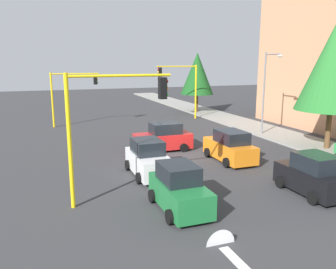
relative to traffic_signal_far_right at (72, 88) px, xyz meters
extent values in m
plane|color=#353538|center=(14.00, 5.62, -3.72)|extent=(120.00, 120.00, 0.00)
cube|color=gray|center=(9.00, 16.12, -3.64)|extent=(80.00, 4.00, 0.15)
cube|color=silver|center=(26.30, 2.62, -3.71)|extent=(2.20, 0.36, 0.01)
cone|color=silver|center=(25.00, 2.62, -3.71)|extent=(0.01, 1.10, 1.10)
cylinder|color=yellow|center=(0.00, -1.88, -1.11)|extent=(0.18, 0.18, 5.22)
cylinder|color=yellow|center=(0.00, 0.37, 1.35)|extent=(0.12, 4.50, 0.12)
cube|color=black|center=(0.00, 2.26, 0.77)|extent=(0.36, 0.32, 0.96)
sphere|color=red|center=(0.00, 2.44, 1.07)|extent=(0.18, 0.18, 0.18)
sphere|color=yellow|center=(0.00, 2.44, 0.77)|extent=(0.18, 0.18, 0.18)
sphere|color=green|center=(0.00, 2.44, 0.47)|extent=(0.18, 0.18, 0.18)
cylinder|color=yellow|center=(20.00, -1.88, -0.82)|extent=(0.18, 0.18, 5.79)
cylinder|color=yellow|center=(20.00, 0.37, 1.93)|extent=(0.12, 4.50, 0.12)
cube|color=black|center=(20.00, 2.26, 1.35)|extent=(0.36, 0.32, 0.96)
sphere|color=red|center=(20.00, 2.44, 1.65)|extent=(0.18, 0.18, 0.18)
sphere|color=yellow|center=(20.00, 2.44, 1.35)|extent=(0.18, 0.18, 0.18)
sphere|color=green|center=(20.00, 2.44, 1.05)|extent=(0.18, 0.18, 0.18)
cylinder|color=yellow|center=(0.00, 13.12, -0.78)|extent=(0.18, 0.18, 5.86)
cylinder|color=yellow|center=(0.00, 10.87, 2.00)|extent=(0.12, 4.50, 0.12)
cube|color=black|center=(0.00, 8.98, 1.42)|extent=(0.36, 0.32, 0.96)
sphere|color=red|center=(0.00, 8.80, 1.72)|extent=(0.18, 0.18, 0.18)
sphere|color=yellow|center=(0.00, 8.80, 1.42)|extent=(0.18, 0.18, 0.18)
sphere|color=green|center=(0.00, 8.80, 1.12)|extent=(0.18, 0.18, 0.18)
cylinder|color=slate|center=(10.00, 14.82, -0.22)|extent=(0.14, 0.14, 7.00)
cylinder|color=slate|center=(10.90, 14.82, 3.08)|extent=(1.80, 0.10, 0.10)
ellipsoid|color=silver|center=(11.80, 14.82, 2.93)|extent=(0.56, 0.28, 0.20)
cylinder|color=brown|center=(-4.00, 15.12, -2.47)|extent=(0.36, 0.36, 2.50)
cone|color=#19511E|center=(-4.00, 15.12, 1.07)|extent=(3.99, 3.99, 4.99)
cylinder|color=brown|center=(16.00, 16.12, -2.17)|extent=(0.36, 0.36, 3.09)
cone|color=#28752D|center=(16.00, 16.12, 2.26)|extent=(4.94, 4.94, 6.18)
cube|color=#1E7238|center=(21.81, 2.38, -3.03)|extent=(3.67, 1.62, 1.05)
cube|color=black|center=(21.63, 2.38, -2.12)|extent=(1.91, 1.43, 0.76)
cylinder|color=black|center=(22.95, 3.25, -3.42)|extent=(0.60, 0.20, 0.60)
cylinder|color=black|center=(22.95, 1.51, -3.42)|extent=(0.60, 0.20, 0.60)
cylinder|color=black|center=(20.67, 3.25, -3.42)|extent=(0.60, 0.20, 0.60)
cylinder|color=black|center=(20.67, 1.51, -3.42)|extent=(0.60, 0.20, 0.60)
cube|color=white|center=(16.90, 2.51, -3.03)|extent=(3.94, 1.70, 1.05)
cube|color=black|center=(16.70, 2.51, -2.12)|extent=(2.05, 1.50, 0.76)
cylinder|color=black|center=(18.12, 3.42, -3.42)|extent=(0.60, 0.20, 0.60)
cylinder|color=black|center=(18.12, 1.59, -3.42)|extent=(0.60, 0.20, 0.60)
cylinder|color=black|center=(15.68, 3.42, -3.42)|extent=(0.60, 0.20, 0.60)
cylinder|color=black|center=(15.68, 1.59, -3.42)|extent=(0.60, 0.20, 0.60)
cube|color=orange|center=(15.96, 8.19, -3.03)|extent=(4.09, 1.72, 1.05)
cube|color=black|center=(16.16, 8.19, -2.12)|extent=(2.13, 1.52, 0.76)
cylinder|color=black|center=(14.69, 7.27, -3.42)|extent=(0.60, 0.20, 0.60)
cylinder|color=black|center=(14.69, 9.11, -3.42)|extent=(0.60, 0.20, 0.60)
cylinder|color=black|center=(17.22, 7.27, -3.42)|extent=(0.60, 0.20, 0.60)
cylinder|color=black|center=(17.22, 9.11, -3.42)|extent=(0.60, 0.20, 0.60)
cube|color=black|center=(22.26, 9.05, -3.03)|extent=(3.62, 1.75, 1.05)
cube|color=black|center=(22.44, 9.05, -2.12)|extent=(1.88, 1.54, 0.76)
cylinder|color=black|center=(21.14, 8.12, -3.42)|extent=(0.60, 0.20, 0.60)
cylinder|color=black|center=(21.14, 9.98, -3.42)|extent=(0.60, 0.20, 0.60)
cylinder|color=black|center=(23.38, 8.12, -3.42)|extent=(0.60, 0.20, 0.60)
cube|color=red|center=(12.00, 5.07, -3.03)|extent=(1.78, 3.99, 1.05)
cube|color=black|center=(12.00, 5.27, -2.12)|extent=(1.56, 2.07, 0.76)
cylinder|color=black|center=(12.95, 3.83, -3.42)|extent=(0.20, 0.60, 0.60)
cylinder|color=black|center=(11.05, 3.83, -3.42)|extent=(0.20, 0.60, 0.60)
cylinder|color=black|center=(12.95, 6.30, -3.42)|extent=(0.20, 0.60, 0.60)
cylinder|color=black|center=(11.05, 6.30, -3.42)|extent=(0.20, 0.60, 0.60)
cylinder|color=#262638|center=(19.33, 13.52, -3.29)|extent=(0.16, 0.16, 0.85)
camera|label=1|loc=(34.63, -2.86, 2.52)|focal=36.93mm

